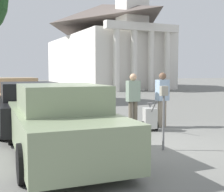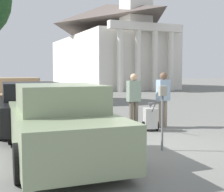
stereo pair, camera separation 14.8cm
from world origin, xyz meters
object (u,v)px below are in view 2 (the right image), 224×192
parked_car_black (30,106)px  parked_car_navy (9,93)px  person_supervisor (163,96)px  person_worker (134,97)px  parked_car_sage (59,123)px  parking_meter (163,106)px  parked_car_tan (17,97)px  church (108,42)px  equipment_cart (150,118)px

parked_car_black → parked_car_navy: bearing=93.3°
parked_car_navy → person_supervisor: person_supervisor is taller
parked_car_black → person_worker: bearing=-20.8°
parked_car_sage → parking_meter: 2.33m
parked_car_tan → person_supervisor: bearing=-49.9°
parked_car_black → parking_meter: parking_meter is taller
church → parked_car_tan: bearing=-122.4°
parked_car_navy → church: size_ratio=0.22×
parked_car_tan → parking_meter: size_ratio=3.62×
person_worker → equipment_cart: bearing=107.0°
church → person_supervisor: bearing=-109.2°
parked_car_tan → person_supervisor: size_ratio=3.02×
parked_car_navy → person_worker: bearing=-66.4°
parked_car_sage → parked_car_navy: size_ratio=1.01×
parked_car_navy → person_worker: (3.00, -8.14, 0.31)m
parked_car_tan → equipment_cart: (3.22, -5.59, -0.32)m
person_worker → church: bearing=-112.2°
parked_car_black → parking_meter: bearing=-58.3°
equipment_cart → parked_car_black: bearing=165.6°
parked_car_navy → parking_meter: 11.20m
parked_car_sage → parking_meter: parked_car_sage is taller
parked_car_navy → equipment_cart: parked_car_navy is taller
parked_car_navy → parking_meter: size_ratio=3.22×
person_worker → parked_car_black: bearing=-25.1°
parked_car_navy → person_supervisor: 9.30m
parked_car_sage → person_supervisor: (3.90, 2.04, 0.30)m
parked_car_black → person_worker: (3.00, -1.34, 0.30)m
parked_car_black → parking_meter: size_ratio=3.62×
parked_car_navy → church: church is taller
person_worker → person_supervisor: size_ratio=0.98×
parked_car_navy → person_supervisor: size_ratio=2.69×
parked_car_tan → parking_meter: parked_car_tan is taller
parking_meter → church: size_ratio=0.07×
person_supervisor → equipment_cart: size_ratio=1.76×
church → parking_meter: bearing=-110.6°
parked_car_tan → church: size_ratio=0.24×
parked_car_sage → equipment_cart: 3.64m
parked_car_tan → church: church is taller
parking_meter → person_worker: person_worker is taller
parked_car_black → person_worker: 3.30m
person_supervisor → church: bearing=-116.4°
person_supervisor → church: 27.07m
person_worker → person_supervisor: person_supervisor is taller
parking_meter → person_worker: size_ratio=0.85×
parked_car_sage → person_worker: 3.82m
parked_car_sage → church: church is taller
parked_car_tan → person_worker: bearing=-55.3°
parked_car_navy → parking_meter: parking_meter is taller
parked_car_black → parking_meter: 4.75m
parked_car_black → parked_car_navy: (0.00, 6.80, -0.01)m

